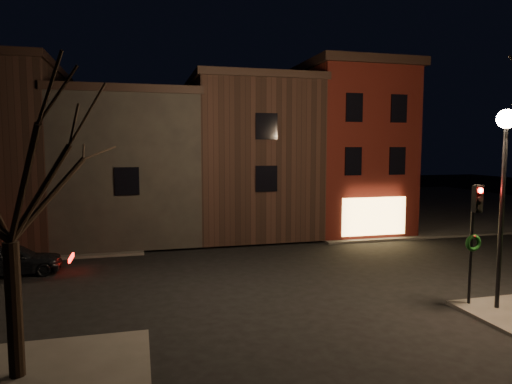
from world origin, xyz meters
TOP-DOWN VIEW (x-y plane):
  - ground at (0.00, 0.00)m, footprint 120.00×120.00m
  - sidewalk_far_right at (20.00, 20.00)m, footprint 30.00×30.00m
  - corner_building at (8.00, 9.47)m, footprint 6.50×8.50m
  - row_building_a at (1.50, 10.50)m, footprint 7.30×10.30m
  - row_building_b at (-5.75, 10.50)m, footprint 7.80×10.30m
  - street_lamp_near at (6.20, -6.00)m, footprint 0.60×0.60m
  - traffic_signal at (5.60, -5.51)m, footprint 0.58×0.38m
  - bare_tree_left at (-8.00, -7.00)m, footprint 5.60×5.60m
  - parked_car_a at (-10.44, 2.73)m, footprint 4.02×1.86m

SIDE VIEW (x-z plane):
  - ground at x=0.00m, z-range 0.00..0.00m
  - sidewalk_far_right at x=20.00m, z-range 0.00..0.12m
  - parked_car_a at x=-10.44m, z-range 0.00..1.33m
  - traffic_signal at x=5.60m, z-range 0.78..4.83m
  - row_building_b at x=-5.75m, z-range 0.13..8.53m
  - row_building_a at x=1.50m, z-range 0.13..9.53m
  - street_lamp_near at x=6.20m, z-range 1.94..8.42m
  - corner_building at x=8.00m, z-range 0.15..10.65m
  - bare_tree_left at x=-8.00m, z-range 1.68..9.18m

